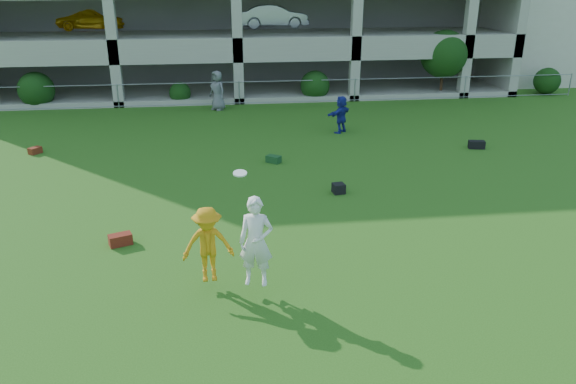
{
  "coord_description": "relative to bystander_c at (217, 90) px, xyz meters",
  "views": [
    {
      "loc": [
        -1.08,
        -9.41,
        6.32
      ],
      "look_at": [
        0.48,
        3.0,
        1.4
      ],
      "focal_mm": 35.0,
      "sensor_mm": 36.0,
      "label": 1
    }
  ],
  "objects": [
    {
      "name": "ground",
      "position": [
        1.1,
        -17.96,
        -0.95
      ],
      "size": [
        100.0,
        100.0,
        0.0
      ],
      "primitive_type": "plane",
      "color": "#235114",
      "rests_on": "ground"
    },
    {
      "name": "bystander_c",
      "position": [
        0.0,
        0.0,
        0.0
      ],
      "size": [
        1.07,
        1.09,
        1.9
      ],
      "primitive_type": "imported",
      "rotation": [
        0.0,
        0.0,
        -0.83
      ],
      "color": "slate",
      "rests_on": "ground"
    },
    {
      "name": "bystander_d",
      "position": [
        5.09,
        -4.85,
        -0.18
      ],
      "size": [
        1.35,
        1.32,
        1.55
      ],
      "primitive_type": "imported",
      "rotation": [
        0.0,
        0.0,
        3.9
      ],
      "color": "navy",
      "rests_on": "ground"
    },
    {
      "name": "bag_red_a",
      "position": [
        -2.55,
        -14.46,
        -0.81
      ],
      "size": [
        0.62,
        0.48,
        0.28
      ],
      "primitive_type": "cube",
      "rotation": [
        0.0,
        0.0,
        0.37
      ],
      "color": "#5F1410",
      "rests_on": "ground"
    },
    {
      "name": "crate_d",
      "position": [
        3.55,
        -11.69,
        -0.8
      ],
      "size": [
        0.4,
        0.4,
        0.3
      ],
      "primitive_type": "cube",
      "rotation": [
        0.0,
        0.0,
        0.15
      ],
      "color": "black",
      "rests_on": "ground"
    },
    {
      "name": "bag_black_e",
      "position": [
        9.78,
        -7.77,
        -0.8
      ],
      "size": [
        0.65,
        0.42,
        0.3
      ],
      "primitive_type": "cube",
      "rotation": [
        0.0,
        0.0,
        -0.2
      ],
      "color": "black",
      "rests_on": "ground"
    },
    {
      "name": "bag_red_f",
      "position": [
        -6.84,
        -6.34,
        -0.83
      ],
      "size": [
        0.5,
        0.53,
        0.24
      ],
      "primitive_type": "cube",
      "rotation": [
        0.0,
        0.0,
        0.91
      ],
      "color": "#571F0E",
      "rests_on": "ground"
    },
    {
      "name": "bag_green_g",
      "position": [
        1.87,
        -8.5,
        -0.83
      ],
      "size": [
        0.58,
        0.54,
        0.25
      ],
      "primitive_type": "cube",
      "rotation": [
        0.0,
        0.0,
        -0.65
      ],
      "color": "#153A1C",
      "rests_on": "ground"
    },
    {
      "name": "frisbee_contest",
      "position": [
        0.02,
        -16.96,
        0.17
      ],
      "size": [
        1.92,
        0.99,
        2.51
      ],
      "color": "orange",
      "rests_on": "ground"
    },
    {
      "name": "fence",
      "position": [
        1.1,
        1.04,
        -0.34
      ],
      "size": [
        36.06,
        0.06,
        1.2
      ],
      "color": "gray",
      "rests_on": "ground"
    },
    {
      "name": "shrub_row",
      "position": [
        5.69,
        1.74,
        0.56
      ],
      "size": [
        34.38,
        2.52,
        3.5
      ],
      "color": "#163D11",
      "rests_on": "ground"
    }
  ]
}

